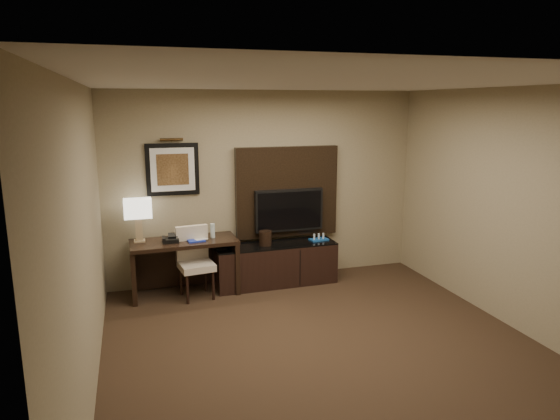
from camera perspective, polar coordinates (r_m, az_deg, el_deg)
name	(u,v)px	position (r m, az deg, el deg)	size (l,w,h in m)	color
floor	(331,356)	(5.32, 5.82, -16.26)	(4.50, 5.00, 0.01)	black
ceiling	(337,82)	(4.69, 6.55, 14.28)	(4.50, 5.00, 0.01)	silver
wall_back	(266,187)	(7.15, -1.64, 2.69)	(4.50, 0.01, 2.70)	gray
wall_front	(532,344)	(2.83, 26.81, -13.54)	(4.50, 0.01, 2.70)	gray
wall_left	(84,246)	(4.48, -21.47, -3.83)	(0.01, 5.00, 2.70)	gray
wall_right	(525,213)	(6.05, 26.19, -0.27)	(0.01, 5.00, 2.70)	gray
desk	(185,267)	(6.83, -10.80, -6.43)	(1.39, 0.60, 0.74)	black
credenza	(276,264)	(7.08, -0.49, -6.20)	(1.71, 0.47, 0.59)	black
tv_wall_panel	(287,192)	(7.19, 0.80, 2.10)	(1.50, 0.12, 1.30)	black
tv	(289,210)	(7.14, 1.03, -0.01)	(1.00, 0.08, 0.60)	black
artwork	(173,169)	(6.86, -12.18, 4.56)	(0.70, 0.04, 0.70)	black
picture_light	(171,140)	(6.79, -12.30, 7.87)	(0.04, 0.04, 0.30)	#442E15
desk_chair	(196,265)	(6.65, -9.54, -6.24)	(0.43, 0.49, 0.89)	beige
table_lamp	(138,220)	(6.73, -15.88, -1.11)	(0.36, 0.20, 0.58)	tan
desk_phone	(171,238)	(6.66, -12.38, -3.17)	(0.21, 0.19, 0.10)	black
blue_folder	(195,239)	(6.71, -9.67, -3.31)	(0.22, 0.29, 0.02)	#1A30AE
book	(193,232)	(6.68, -9.90, -2.50)	(0.16, 0.02, 0.22)	#BAB492
water_bottle	(213,231)	(6.78, -7.71, -2.35)	(0.06, 0.06, 0.19)	silver
ice_bucket	(265,238)	(6.93, -1.69, -3.22)	(0.18, 0.18, 0.20)	black
minibar_tray	(319,237)	(7.21, 4.45, -3.09)	(0.26, 0.16, 0.09)	#174F9B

